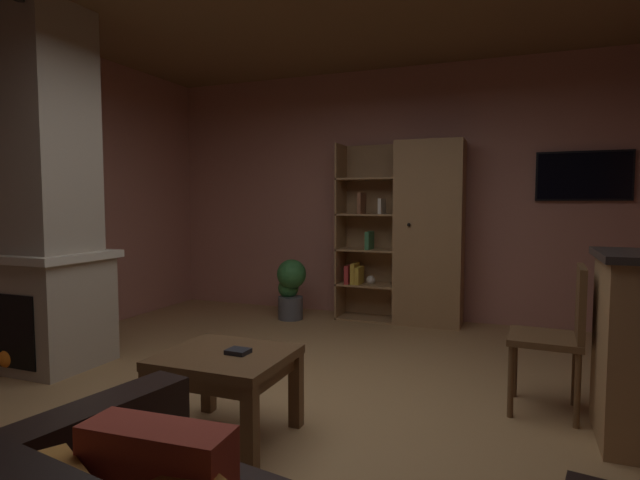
{
  "coord_description": "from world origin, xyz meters",
  "views": [
    {
      "loc": [
        1.23,
        -2.75,
        1.3
      ],
      "look_at": [
        0.0,
        0.4,
        1.05
      ],
      "focal_mm": 28.56,
      "sensor_mm": 36.0,
      "label": 1
    }
  ],
  "objects_px": {
    "table_book_0": "(238,351)",
    "wall_mounted_tv": "(583,176)",
    "dining_chair": "(560,329)",
    "bookshelf_cabinet": "(420,234)",
    "coffee_table": "(226,369)",
    "potted_floor_plant": "(291,286)",
    "stone_fireplace": "(39,207)"
  },
  "relations": [
    {
      "from": "table_book_0",
      "to": "dining_chair",
      "type": "height_order",
      "value": "dining_chair"
    },
    {
      "from": "dining_chair",
      "to": "wall_mounted_tv",
      "type": "bearing_deg",
      "value": 81.67
    },
    {
      "from": "potted_floor_plant",
      "to": "stone_fireplace",
      "type": "bearing_deg",
      "value": -118.52
    },
    {
      "from": "stone_fireplace",
      "to": "potted_floor_plant",
      "type": "bearing_deg",
      "value": 61.48
    },
    {
      "from": "bookshelf_cabinet",
      "to": "dining_chair",
      "type": "xyz_separation_m",
      "value": [
        1.23,
        -2.05,
        -0.43
      ]
    },
    {
      "from": "dining_chair",
      "to": "wall_mounted_tv",
      "type": "xyz_separation_m",
      "value": [
        0.33,
        2.26,
        1.03
      ]
    },
    {
      "from": "bookshelf_cabinet",
      "to": "coffee_table",
      "type": "bearing_deg",
      "value": -99.2
    },
    {
      "from": "coffee_table",
      "to": "potted_floor_plant",
      "type": "xyz_separation_m",
      "value": [
        -0.87,
        2.74,
        -0.02
      ]
    },
    {
      "from": "potted_floor_plant",
      "to": "wall_mounted_tv",
      "type": "bearing_deg",
      "value": 10.52
    },
    {
      "from": "bookshelf_cabinet",
      "to": "potted_floor_plant",
      "type": "height_order",
      "value": "bookshelf_cabinet"
    },
    {
      "from": "stone_fireplace",
      "to": "table_book_0",
      "type": "height_order",
      "value": "stone_fireplace"
    },
    {
      "from": "table_book_0",
      "to": "dining_chair",
      "type": "relative_size",
      "value": 0.13
    },
    {
      "from": "stone_fireplace",
      "to": "dining_chair",
      "type": "height_order",
      "value": "stone_fireplace"
    },
    {
      "from": "stone_fireplace",
      "to": "bookshelf_cabinet",
      "type": "height_order",
      "value": "stone_fireplace"
    },
    {
      "from": "dining_chair",
      "to": "bookshelf_cabinet",
      "type": "bearing_deg",
      "value": 120.9
    },
    {
      "from": "dining_chair",
      "to": "potted_floor_plant",
      "type": "relative_size",
      "value": 1.37
    },
    {
      "from": "dining_chair",
      "to": "stone_fireplace",
      "type": "bearing_deg",
      "value": -173.22
    },
    {
      "from": "coffee_table",
      "to": "potted_floor_plant",
      "type": "bearing_deg",
      "value": 107.61
    },
    {
      "from": "coffee_table",
      "to": "dining_chair",
      "type": "relative_size",
      "value": 0.74
    },
    {
      "from": "bookshelf_cabinet",
      "to": "table_book_0",
      "type": "distance_m",
      "value": 3.13
    },
    {
      "from": "coffee_table",
      "to": "dining_chair",
      "type": "distance_m",
      "value": 2.01
    },
    {
      "from": "table_book_0",
      "to": "potted_floor_plant",
      "type": "distance_m",
      "value": 2.89
    },
    {
      "from": "bookshelf_cabinet",
      "to": "wall_mounted_tv",
      "type": "xyz_separation_m",
      "value": [
        1.56,
        0.21,
        0.6
      ]
    },
    {
      "from": "coffee_table",
      "to": "wall_mounted_tv",
      "type": "relative_size",
      "value": 0.78
    },
    {
      "from": "bookshelf_cabinet",
      "to": "dining_chair",
      "type": "relative_size",
      "value": 2.12
    },
    {
      "from": "wall_mounted_tv",
      "to": "table_book_0",
      "type": "bearing_deg",
      "value": -121.25
    },
    {
      "from": "bookshelf_cabinet",
      "to": "potted_floor_plant",
      "type": "distance_m",
      "value": 1.53
    },
    {
      "from": "bookshelf_cabinet",
      "to": "table_book_0",
      "type": "height_order",
      "value": "bookshelf_cabinet"
    },
    {
      "from": "stone_fireplace",
      "to": "table_book_0",
      "type": "xyz_separation_m",
      "value": [
        2.12,
        -0.56,
        -0.77
      ]
    },
    {
      "from": "coffee_table",
      "to": "wall_mounted_tv",
      "type": "height_order",
      "value": "wall_mounted_tv"
    },
    {
      "from": "table_book_0",
      "to": "wall_mounted_tv",
      "type": "bearing_deg",
      "value": 58.75
    },
    {
      "from": "dining_chair",
      "to": "coffee_table",
      "type": "bearing_deg",
      "value": -149.33
    }
  ]
}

